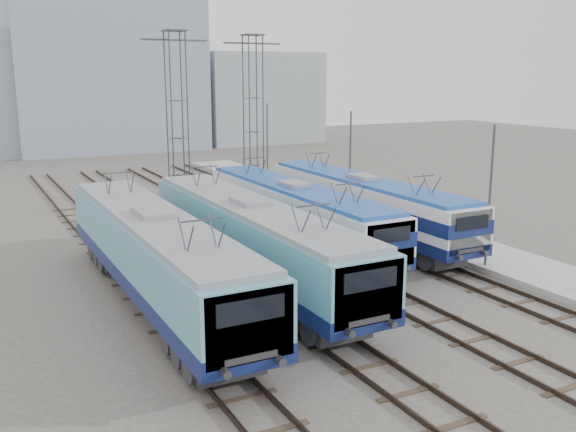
% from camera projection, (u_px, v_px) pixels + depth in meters
% --- Properties ---
extents(ground, '(160.00, 160.00, 0.00)m').
position_uv_depth(ground, '(359.00, 315.00, 25.21)').
color(ground, '#514C47').
extents(platform, '(4.00, 70.00, 0.30)m').
position_uv_depth(platform, '(429.00, 236.00, 36.71)').
color(platform, '#9E9E99').
rests_on(platform, ground).
extents(locomotive_far_left, '(2.95, 18.66, 3.51)m').
position_uv_depth(locomotive_far_left, '(156.00, 253.00, 25.45)').
color(locomotive_far_left, '#0F1A4D').
rests_on(locomotive_far_left, ground).
extents(locomotive_center_left, '(2.90, 18.31, 3.45)m').
position_uv_depth(locomotive_center_left, '(253.00, 237.00, 28.05)').
color(locomotive_center_left, '#0F1A4D').
rests_on(locomotive_center_left, ground).
extents(locomotive_center_right, '(2.71, 17.13, 3.22)m').
position_uv_depth(locomotive_center_right, '(296.00, 210.00, 33.90)').
color(locomotive_center_right, '#0F1A4D').
rests_on(locomotive_center_right, ground).
extents(locomotive_far_right, '(2.73, 17.22, 3.24)m').
position_uv_depth(locomotive_far_right, '(365.00, 202.00, 36.06)').
color(locomotive_far_right, '#0F1A4D').
rests_on(locomotive_far_right, ground).
extents(catenary_tower_west, '(4.50, 1.20, 12.00)m').
position_uv_depth(catenary_tower_west, '(177.00, 114.00, 42.80)').
color(catenary_tower_west, '#3F4247').
rests_on(catenary_tower_west, ground).
extents(catenary_tower_east, '(4.50, 1.20, 12.00)m').
position_uv_depth(catenary_tower_east, '(253.00, 110.00, 47.47)').
color(catenary_tower_east, '#3F4247').
rests_on(catenary_tower_east, ground).
extents(mast_front, '(0.12, 0.12, 7.00)m').
position_uv_depth(mast_front, '(490.00, 199.00, 30.07)').
color(mast_front, '#3F4247').
rests_on(mast_front, ground).
extents(mast_mid, '(0.12, 0.12, 7.00)m').
position_uv_depth(mast_mid, '(350.00, 167.00, 40.45)').
color(mast_mid, '#3F4247').
rests_on(mast_mid, ground).
extents(mast_rear, '(0.12, 0.12, 7.00)m').
position_uv_depth(mast_rear, '(267.00, 148.00, 50.83)').
color(mast_rear, '#3F4247').
rests_on(mast_rear, ground).
extents(building_center, '(22.00, 14.00, 18.00)m').
position_uv_depth(building_center, '(106.00, 76.00, 78.69)').
color(building_center, '#828FA3').
rests_on(building_center, ground).
extents(building_east, '(16.00, 12.00, 12.00)m').
position_uv_depth(building_east, '(254.00, 98.00, 88.39)').
color(building_east, '#8F97A0').
rests_on(building_east, ground).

